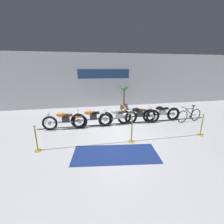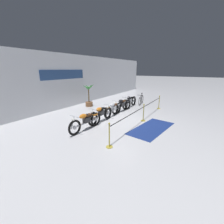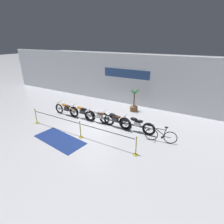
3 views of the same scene
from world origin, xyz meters
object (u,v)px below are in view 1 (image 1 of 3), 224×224
Objects in this scene: potted_palm_left_of_row at (124,100)px; floor_banner at (115,154)px; motorcycle_silver_2 at (118,117)px; motorcycle_black_3 at (139,115)px; motorcycle_orange_1 at (92,118)px; bicycle at (189,115)px; stanchion_mid_right at (201,128)px; stanchion_far_left at (98,129)px; motorcycle_orange_0 at (65,121)px; stanchion_mid_left at (132,134)px; motorcycle_black_4 at (161,113)px.

floor_banner is at bearing -108.44° from potted_palm_left_of_row.
motorcycle_black_3 is at bearing 0.92° from motorcycle_silver_2.
motorcycle_orange_1 is 4.12m from potted_palm_left_of_row.
stanchion_mid_right is at bearing -112.49° from bicycle.
motorcycle_orange_0 is at bearing 127.02° from stanchion_far_left.
floor_banner is at bearing -56.15° from stanchion_far_left.
motorcycle_orange_0 is 2.49m from stanchion_far_left.
potted_palm_left_of_row is at bearing 68.92° from motorcycle_silver_2.
stanchion_mid_left reaches higher than motorcycle_orange_1.
motorcycle_orange_0 is 0.92× the size of motorcycle_black_3.
stanchion_far_left is 4.88m from stanchion_mid_right.
motorcycle_orange_1 is at bearing -130.02° from potted_palm_left_of_row.
motorcycle_black_4 is at bearing 2.85° from motorcycle_black_3.
motorcycle_orange_0 is 4.04m from motorcycle_black_3.
motorcycle_silver_2 is 2.07m from stanchion_mid_left.
stanchion_mid_right is at bearing -0.00° from stanchion_far_left.
motorcycle_orange_0 is at bearing -178.50° from motorcycle_black_3.
stanchion_far_left and stanchion_mid_left have the same top height.
motorcycle_black_4 is (2.66, 0.09, 0.02)m from motorcycle_silver_2.
stanchion_mid_left reaches higher than motorcycle_orange_0.
motorcycle_silver_2 is 2.14× the size of stanchion_mid_left.
motorcycle_orange_0 is 0.31× the size of stanchion_far_left.
potted_palm_left_of_row is at bearing 89.75° from motorcycle_black_3.
motorcycle_orange_1 is 2.15× the size of stanchion_mid_left.
potted_palm_left_of_row reaches higher than bicycle.
motorcycle_orange_1 is at bearing 177.18° from bicycle.
stanchion_mid_right reaches higher than motorcycle_black_4.
stanchion_far_left is (-2.55, -2.09, 0.21)m from motorcycle_black_3.
bicycle is at bearing -13.01° from motorcycle_black_4.
stanchion_mid_left is at bearing 180.00° from stanchion_mid_right.
bicycle is at bearing 67.51° from stanchion_mid_right.
stanchion_far_left is at bearing 131.73° from floor_banner.
potted_palm_left_of_row is (0.01, 3.13, 0.22)m from motorcycle_black_3.
motorcycle_black_4 reaches higher than motorcycle_orange_1.
motorcycle_black_4 is at bearing 48.59° from floor_banner.
stanchion_mid_left is (-1.11, -2.09, -0.13)m from motorcycle_black_3.
motorcycle_orange_1 reaches higher than motorcycle_silver_2.
potted_palm_left_of_row is 5.72m from stanchion_mid_right.
motorcycle_orange_1 is at bearing 3.60° from motorcycle_orange_0.
potted_palm_left_of_row is at bearing 113.82° from stanchion_mid_right.
motorcycle_silver_2 is at bearing 56.98° from stanchion_far_left.
potted_palm_left_of_row reaches higher than motorcycle_orange_1.
potted_palm_left_of_row is at bearing 77.86° from stanchion_mid_left.
motorcycle_orange_0 is at bearing 145.93° from stanchion_mid_left.
potted_palm_left_of_row reaches higher than motorcycle_orange_0.
stanchion_mid_right is (3.52, -2.07, -0.11)m from motorcycle_silver_2.
motorcycle_black_3 is at bearing 138.00° from stanchion_mid_right.
motorcycle_orange_1 is 4.09m from motorcycle_black_4.
bicycle is 4.60m from potted_palm_left_of_row.
motorcycle_black_3 is 0.34× the size of stanchion_far_left.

